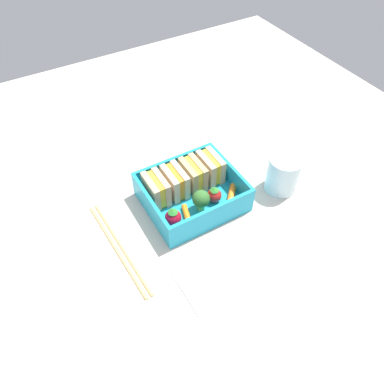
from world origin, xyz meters
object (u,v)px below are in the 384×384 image
Objects in this scene: drinking_glass at (283,174)px; sandwich_center at (193,174)px; strawberry_far_left at (173,217)px; folded_napkin at (223,272)px; carrot_stick_far_left at (187,214)px; broccoli_floret at (201,199)px; sandwich_center_right at (210,167)px; strawberry_left at (214,195)px; sandwich_center_left at (175,182)px; carrot_stick_left at (231,195)px; chopstick_pair at (119,247)px; sandwich_left at (156,189)px.

sandwich_center is at bearing 150.76° from drinking_glass.
strawberry_far_left is 12.56cm from folded_napkin.
carrot_stick_far_left is 0.93× the size of broccoli_floret.
folded_napkin is (-0.25, -12.17, -1.53)cm from carrot_stick_far_left.
sandwich_center_right is 1.33× the size of broccoli_floret.
sandwich_center is at bearing 102.82° from strawberry_left.
sandwich_center_left is 10.61cm from carrot_stick_left.
folded_napkin is (-19.80, -10.19, -3.47)cm from drinking_glass.
sandwich_center_right is 1.77× the size of strawberry_left.
strawberry_far_left is 10.37cm from chopstick_pair.
sandwich_center_right is at bearing 14.92° from chopstick_pair.
chopstick_pair is (-21.48, -5.72, -3.42)cm from sandwich_center_right.
carrot_stick_left is 15.42cm from folded_napkin.
carrot_stick_far_left is at bearing -128.47° from sandwich_center.
sandwich_center_left is at bearing 142.03° from carrot_stick_left.
strawberry_left is (5.03, -5.46, -1.11)cm from sandwich_center_left.
sandwich_center_right is 6.74cm from carrot_stick_left.
sandwich_center_left is at bearing 22.39° from chopstick_pair.
broccoli_floret is (5.75, 0.27, 1.06)cm from strawberry_far_left.
sandwich_center_right is at bearing 0.00° from sandwich_center.
strawberry_left is at bearing 163.26° from carrot_stick_left.
sandwich_center is (3.79, 0.00, 0.00)cm from sandwich_center_left.
sandwich_left is 0.41× the size of folded_napkin.
sandwich_left reaches higher than strawberry_far_left.
sandwich_left reaches higher than carrot_stick_left.
folded_napkin is (-1.39, -18.37, -3.57)cm from sandwich_center_left.
sandwich_center_right is 1.18× the size of carrot_stick_left.
sandwich_center is at bearing 0.00° from sandwich_left.
carrot_stick_far_left is at bearing -2.15° from chopstick_pair.
strawberry_far_left is at bearing -3.39° from chopstick_pair.
strawberry_left is 0.66× the size of carrot_stick_left.
sandwich_center is 6.33cm from broccoli_floret.
strawberry_far_left is at bearing -177.36° from broccoli_floret.
sandwich_center is 1.00× the size of sandwich_center_right.
carrot_stick_left is at bearing -0.45° from strawberry_far_left.
sandwich_center reaches higher than carrot_stick_left.
carrot_stick_far_left is at bearing -173.10° from strawberry_left.
sandwich_left is 13.76cm from carrot_stick_left.
carrot_stick_far_left is (-1.14, -6.20, -2.04)cm from sandwich_center_left.
strawberry_left is 3.43cm from carrot_stick_left.
carrot_stick_far_left is 0.28× the size of folded_napkin.
carrot_stick_far_left is 6.28cm from strawberry_left.
broccoli_floret is (-1.86, -6.05, 0.05)cm from sandwich_center.
strawberry_far_left is (-3.82, -6.32, -1.01)cm from sandwich_center_left.
sandwich_center_right reaches higher than strawberry_left.
sandwich_center is 1.33× the size of broccoli_floret.
sandwich_center_left reaches higher than strawberry_far_left.
sandwich_center_right is 13.08cm from strawberry_far_left.
sandwich_left is at bearing 159.77° from drinking_glass.
sandwich_center is 0.41× the size of folded_napkin.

